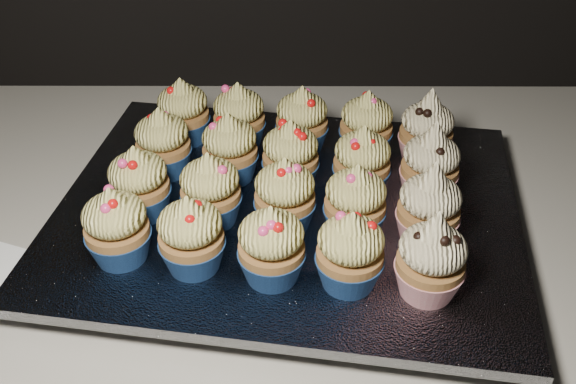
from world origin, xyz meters
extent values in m
cube|color=beige|center=(0.00, 1.70, 0.88)|extent=(2.44, 0.64, 0.04)
cube|color=black|center=(0.06, 1.66, 0.91)|extent=(0.50, 0.41, 0.02)
cube|color=silver|center=(0.06, 1.66, 0.93)|extent=(0.54, 0.45, 0.01)
cone|color=navy|center=(-0.10, 1.58, 0.95)|extent=(0.06, 0.06, 0.03)
ellipsoid|color=#F0E079|center=(-0.10, 1.58, 0.99)|extent=(0.06, 0.06, 0.04)
cone|color=#F0E079|center=(-0.10, 1.58, 1.01)|extent=(0.03, 0.03, 0.02)
cone|color=navy|center=(-0.03, 1.57, 0.95)|extent=(0.06, 0.06, 0.03)
ellipsoid|color=#F0E079|center=(-0.03, 1.57, 0.99)|extent=(0.06, 0.06, 0.04)
cone|color=#F0E079|center=(-0.03, 1.57, 1.01)|extent=(0.03, 0.03, 0.02)
cone|color=navy|center=(0.05, 1.55, 0.95)|extent=(0.06, 0.06, 0.03)
ellipsoid|color=#F0E079|center=(0.05, 1.55, 0.99)|extent=(0.06, 0.06, 0.04)
cone|color=#F0E079|center=(0.05, 1.55, 1.01)|extent=(0.03, 0.03, 0.02)
cone|color=navy|center=(0.12, 1.55, 0.95)|extent=(0.06, 0.06, 0.03)
ellipsoid|color=#F0E079|center=(0.12, 1.55, 0.99)|extent=(0.06, 0.06, 0.04)
cone|color=#F0E079|center=(0.12, 1.55, 1.01)|extent=(0.03, 0.03, 0.02)
cone|color=#A5172A|center=(0.19, 1.53, 0.95)|extent=(0.06, 0.06, 0.03)
ellipsoid|color=#F8E3AE|center=(0.19, 1.53, 0.99)|extent=(0.06, 0.06, 0.04)
cone|color=#F8E3AE|center=(0.19, 1.53, 1.02)|extent=(0.03, 0.03, 0.03)
cone|color=navy|center=(-0.09, 1.65, 0.95)|extent=(0.06, 0.06, 0.03)
ellipsoid|color=#F0E079|center=(-0.09, 1.65, 0.99)|extent=(0.06, 0.06, 0.04)
cone|color=#F0E079|center=(-0.09, 1.65, 1.01)|extent=(0.03, 0.03, 0.02)
cone|color=navy|center=(-0.02, 1.64, 0.95)|extent=(0.06, 0.06, 0.03)
ellipsoid|color=#F0E079|center=(-0.02, 1.64, 0.99)|extent=(0.06, 0.06, 0.04)
cone|color=#F0E079|center=(-0.02, 1.64, 1.01)|extent=(0.03, 0.03, 0.02)
cone|color=navy|center=(0.06, 1.63, 0.95)|extent=(0.06, 0.06, 0.03)
ellipsoid|color=#F0E079|center=(0.06, 1.63, 0.99)|extent=(0.06, 0.06, 0.04)
cone|color=#F0E079|center=(0.06, 1.63, 1.01)|extent=(0.03, 0.03, 0.02)
cone|color=navy|center=(0.13, 1.62, 0.95)|extent=(0.06, 0.06, 0.03)
ellipsoid|color=#F0E079|center=(0.13, 1.62, 0.99)|extent=(0.06, 0.06, 0.04)
cone|color=#F0E079|center=(0.13, 1.62, 1.01)|extent=(0.03, 0.03, 0.02)
cone|color=#A5172A|center=(0.20, 1.61, 0.95)|extent=(0.06, 0.06, 0.03)
ellipsoid|color=#F8E3AE|center=(0.20, 1.61, 0.99)|extent=(0.06, 0.06, 0.04)
cone|color=#F8E3AE|center=(0.20, 1.61, 1.02)|extent=(0.03, 0.03, 0.03)
cone|color=navy|center=(-0.08, 1.72, 0.95)|extent=(0.06, 0.06, 0.03)
ellipsoid|color=#F0E079|center=(-0.08, 1.72, 0.99)|extent=(0.06, 0.06, 0.04)
cone|color=#F0E079|center=(-0.08, 1.72, 1.01)|extent=(0.03, 0.03, 0.02)
cone|color=navy|center=(0.00, 1.71, 0.95)|extent=(0.06, 0.06, 0.03)
ellipsoid|color=#F0E079|center=(0.00, 1.71, 0.99)|extent=(0.06, 0.06, 0.04)
cone|color=#F0E079|center=(0.00, 1.71, 1.01)|extent=(0.03, 0.03, 0.02)
cone|color=navy|center=(0.07, 1.70, 0.95)|extent=(0.06, 0.06, 0.03)
ellipsoid|color=#F0E079|center=(0.07, 1.70, 0.99)|extent=(0.06, 0.06, 0.04)
cone|color=#F0E079|center=(0.07, 1.70, 1.01)|extent=(0.03, 0.03, 0.02)
cone|color=navy|center=(0.14, 1.69, 0.95)|extent=(0.06, 0.06, 0.03)
ellipsoid|color=#F0E079|center=(0.14, 1.69, 0.99)|extent=(0.06, 0.06, 0.04)
cone|color=#F0E079|center=(0.14, 1.69, 1.01)|extent=(0.03, 0.03, 0.02)
cone|color=#A5172A|center=(0.21, 1.68, 0.95)|extent=(0.06, 0.06, 0.03)
ellipsoid|color=#F8E3AE|center=(0.21, 1.68, 0.99)|extent=(0.06, 0.06, 0.04)
cone|color=#F8E3AE|center=(0.21, 1.68, 1.02)|extent=(0.03, 0.03, 0.03)
cone|color=navy|center=(-0.06, 1.79, 0.95)|extent=(0.06, 0.06, 0.03)
ellipsoid|color=#F0E079|center=(-0.06, 1.79, 0.99)|extent=(0.06, 0.06, 0.04)
cone|color=#F0E079|center=(-0.06, 1.79, 1.01)|extent=(0.03, 0.03, 0.02)
cone|color=navy|center=(0.00, 1.78, 0.95)|extent=(0.06, 0.06, 0.03)
ellipsoid|color=#F0E079|center=(0.00, 1.78, 0.99)|extent=(0.06, 0.06, 0.04)
cone|color=#F0E079|center=(0.00, 1.78, 1.01)|extent=(0.03, 0.03, 0.02)
cone|color=navy|center=(0.08, 1.77, 0.95)|extent=(0.06, 0.06, 0.03)
ellipsoid|color=#F0E079|center=(0.08, 1.77, 0.99)|extent=(0.06, 0.06, 0.04)
cone|color=#F0E079|center=(0.08, 1.77, 1.01)|extent=(0.03, 0.03, 0.02)
cone|color=navy|center=(0.15, 1.76, 0.95)|extent=(0.06, 0.06, 0.03)
ellipsoid|color=#F0E079|center=(0.15, 1.76, 0.99)|extent=(0.06, 0.06, 0.04)
cone|color=#F0E079|center=(0.15, 1.76, 1.01)|extent=(0.03, 0.03, 0.02)
cone|color=#A5172A|center=(0.22, 1.75, 0.95)|extent=(0.06, 0.06, 0.03)
ellipsoid|color=#F8E3AE|center=(0.22, 1.75, 0.99)|extent=(0.06, 0.06, 0.04)
cone|color=#F8E3AE|center=(0.22, 1.75, 1.02)|extent=(0.03, 0.03, 0.03)
camera|label=1|loc=(0.06, 1.12, 1.36)|focal=40.00mm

